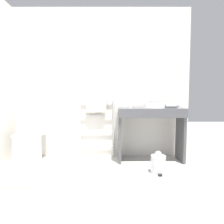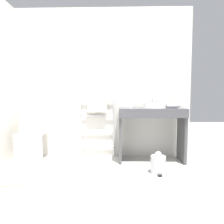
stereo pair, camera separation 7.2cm
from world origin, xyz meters
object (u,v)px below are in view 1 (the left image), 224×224
at_px(sink_basin, 154,105).
at_px(cup_near_edge, 130,105).
at_px(toilet, 29,143).
at_px(towel_radiator, 97,115).
at_px(cup_near_wall, 125,105).
at_px(trash_bin, 158,164).
at_px(hair_dryer, 172,106).

height_order(sink_basin, cup_near_edge, same).
xyz_separation_m(toilet, towel_radiator, (0.99, 0.34, 0.39)).
relative_size(toilet, cup_near_edge, 9.83).
bearing_deg(cup_near_edge, cup_near_wall, 153.88).
distance_m(toilet, trash_bin, 1.91).
relative_size(toilet, cup_near_wall, 9.83).
xyz_separation_m(towel_radiator, sink_basin, (0.90, -0.23, 0.17)).
height_order(cup_near_edge, hair_dryer, cup_near_edge).
distance_m(toilet, cup_near_wall, 1.59).
height_order(toilet, sink_basin, sink_basin).
height_order(toilet, towel_radiator, towel_radiator).
bearing_deg(cup_near_edge, hair_dryer, -16.26).
bearing_deg(towel_radiator, toilet, -161.09).
xyz_separation_m(cup_near_wall, cup_near_edge, (0.08, -0.04, -0.00)).
distance_m(towel_radiator, cup_near_wall, 0.50).
bearing_deg(towel_radiator, cup_near_edge, -9.64).
bearing_deg(towel_radiator, trash_bin, -40.01).
relative_size(cup_near_edge, trash_bin, 0.28).
bearing_deg(trash_bin, sink_basin, 85.75).
relative_size(toilet, towel_radiator, 0.80).
xyz_separation_m(toilet, cup_near_wall, (1.46, 0.29, 0.56)).
distance_m(cup_near_edge, trash_bin, 1.03).
bearing_deg(cup_near_wall, towel_radiator, 173.31).
height_order(toilet, cup_near_edge, cup_near_edge).
distance_m(sink_basin, trash_bin, 0.90).
xyz_separation_m(towel_radiator, cup_near_wall, (0.47, -0.05, 0.16)).
bearing_deg(sink_basin, trash_bin, -94.25).
bearing_deg(cup_near_wall, cup_near_edge, -26.12).
bearing_deg(cup_near_edge, towel_radiator, 170.36).
xyz_separation_m(sink_basin, hair_dryer, (0.26, -0.05, -0.01)).
height_order(cup_near_edge, trash_bin, cup_near_edge).
bearing_deg(hair_dryer, cup_near_wall, 162.59).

